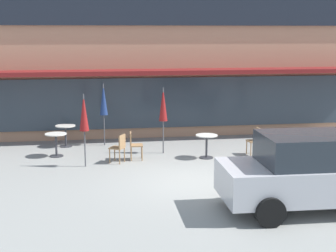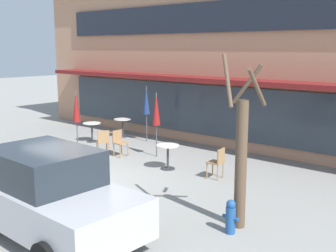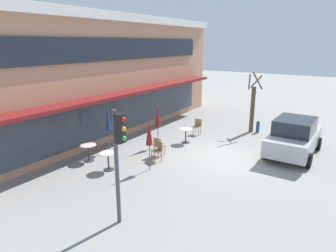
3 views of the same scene
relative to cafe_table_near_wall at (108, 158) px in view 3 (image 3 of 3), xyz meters
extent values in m
plane|color=gray|center=(3.90, -3.48, -0.52)|extent=(80.00, 80.00, 0.00)
cube|color=tan|center=(3.90, 6.52, 2.80)|extent=(19.43, 8.00, 6.63)
cube|color=silver|center=(3.90, 2.40, 5.86)|extent=(19.43, 0.24, 0.44)
cube|color=maroon|center=(3.90, 1.97, 2.03)|extent=(16.51, 1.10, 0.16)
cube|color=#1E232D|center=(3.90, 2.46, 4.26)|extent=(15.54, 0.10, 1.10)
cube|color=#2D3842|center=(3.90, 2.46, 0.83)|extent=(15.54, 0.10, 1.90)
cylinder|color=#333338|center=(0.00, 0.00, -0.50)|extent=(0.44, 0.44, 0.03)
cylinder|color=#333338|center=(0.00, 0.00, -0.14)|extent=(0.07, 0.07, 0.70)
cylinder|color=silver|center=(0.00, 0.00, 0.23)|extent=(0.70, 0.70, 0.03)
cylinder|color=#333338|center=(0.25, 1.43, -0.50)|extent=(0.44, 0.44, 0.03)
cylinder|color=#333338|center=(0.25, 1.43, -0.14)|extent=(0.07, 0.07, 0.70)
cylinder|color=silver|center=(0.25, 1.43, 0.23)|extent=(0.70, 0.70, 0.03)
cylinder|color=#333338|center=(4.78, -0.96, -0.50)|extent=(0.44, 0.44, 0.03)
cylinder|color=#333338|center=(4.78, -0.96, -0.14)|extent=(0.07, 0.07, 0.70)
cylinder|color=silver|center=(4.78, -0.96, 0.23)|extent=(0.70, 0.70, 0.03)
cylinder|color=#4C4C51|center=(3.50, -0.07, 0.58)|extent=(0.04, 0.04, 2.20)
cone|color=maroon|center=(3.50, -0.07, 1.13)|extent=(0.28, 0.28, 1.10)
cylinder|color=#4C4C51|center=(1.60, 1.46, 0.58)|extent=(0.04, 0.04, 2.20)
cone|color=navy|center=(1.60, 1.46, 1.13)|extent=(0.28, 0.28, 1.10)
cylinder|color=#4C4C51|center=(0.93, -1.42, 0.58)|extent=(0.04, 0.04, 2.20)
cone|color=maroon|center=(0.93, -1.42, 1.13)|extent=(0.28, 0.28, 1.10)
cylinder|color=#9E754C|center=(2.72, -0.67, -0.29)|extent=(0.04, 0.04, 0.45)
cylinder|color=#9E754C|center=(2.70, -1.01, -0.29)|extent=(0.04, 0.04, 0.45)
cylinder|color=#9E754C|center=(2.38, -0.65, -0.29)|extent=(0.04, 0.04, 0.45)
cylinder|color=#9E754C|center=(2.36, -0.99, -0.29)|extent=(0.04, 0.04, 0.45)
cube|color=#9E754C|center=(2.54, -0.83, -0.05)|extent=(0.42, 0.42, 0.04)
cube|color=#9E754C|center=(2.36, -0.82, 0.17)|extent=(0.06, 0.40, 0.40)
cylinder|color=#9E754C|center=(1.68, -1.16, -0.29)|extent=(0.04, 0.04, 0.45)
cylinder|color=#9E754C|center=(1.85, -0.86, -0.29)|extent=(0.04, 0.04, 0.45)
cylinder|color=#9E754C|center=(1.97, -1.33, -0.29)|extent=(0.04, 0.04, 0.45)
cylinder|color=#9E754C|center=(2.14, -1.03, -0.29)|extent=(0.04, 0.04, 0.45)
cube|color=#9E754C|center=(1.91, -1.09, -0.05)|extent=(0.55, 0.55, 0.04)
cube|color=#9E754C|center=(2.06, -1.18, 0.17)|extent=(0.23, 0.37, 0.40)
cylinder|color=#9E754C|center=(6.25, -0.97, -0.29)|extent=(0.04, 0.04, 0.45)
cylinder|color=#9E754C|center=(6.21, -0.63, -0.29)|extent=(0.04, 0.04, 0.45)
cylinder|color=#9E754C|center=(6.59, -0.94, -0.29)|extent=(0.04, 0.04, 0.45)
cylinder|color=#9E754C|center=(6.55, -0.60, -0.29)|extent=(0.04, 0.04, 0.45)
cube|color=#9E754C|center=(6.40, -0.79, -0.05)|extent=(0.44, 0.44, 0.04)
cube|color=#9E754C|center=(6.58, -0.77, 0.17)|extent=(0.08, 0.40, 0.40)
cube|color=#B7B7BC|center=(6.08, -6.05, 0.18)|extent=(4.24, 1.89, 0.76)
cube|color=#232B33|center=(5.93, -6.05, 0.90)|extent=(2.14, 1.65, 0.68)
cylinder|color=black|center=(7.40, -5.18, -0.20)|extent=(0.64, 0.23, 0.64)
cylinder|color=black|center=(7.36, -6.98, -0.20)|extent=(0.64, 0.23, 0.64)
cylinder|color=black|center=(4.79, -5.12, -0.20)|extent=(0.64, 0.23, 0.64)
cylinder|color=black|center=(4.75, -6.92, -0.20)|extent=(0.64, 0.23, 0.64)
cylinder|color=brown|center=(8.66, -3.21, 0.82)|extent=(0.24, 0.24, 2.66)
cylinder|color=brown|center=(8.96, -3.22, 2.41)|extent=(0.10, 0.68, 0.78)
cylinder|color=brown|center=(8.59, -2.94, 2.44)|extent=(0.62, 0.24, 0.83)
cylinder|color=brown|center=(8.44, -3.45, 2.54)|extent=(0.58, 0.54, 1.03)
cylinder|color=#47474C|center=(-2.59, -2.89, 1.18)|extent=(0.12, 0.12, 3.40)
cube|color=black|center=(-2.59, -3.07, 2.38)|extent=(0.26, 0.20, 0.80)
sphere|color=red|center=(-2.59, -3.20, 2.65)|extent=(0.13, 0.13, 0.13)
sphere|color=gold|center=(-2.59, -3.20, 2.39)|extent=(0.13, 0.13, 0.13)
sphere|color=green|center=(-2.59, -3.20, 2.13)|extent=(0.13, 0.13, 0.13)
cylinder|color=#1E4C8C|center=(8.69, -3.60, -0.24)|extent=(0.20, 0.20, 0.55)
sphere|color=#1E4C8C|center=(8.69, -3.60, 0.09)|extent=(0.19, 0.19, 0.19)
cylinder|color=#1E4C8C|center=(8.56, -3.60, -0.19)|extent=(0.10, 0.07, 0.07)
cylinder|color=#1E4C8C|center=(8.82, -3.60, -0.19)|extent=(0.10, 0.07, 0.07)
camera|label=1|loc=(1.10, -16.65, 3.51)|focal=55.00mm
camera|label=2|loc=(12.90, -10.46, 3.17)|focal=45.00mm
camera|label=3|loc=(-8.33, -8.28, 4.60)|focal=32.00mm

